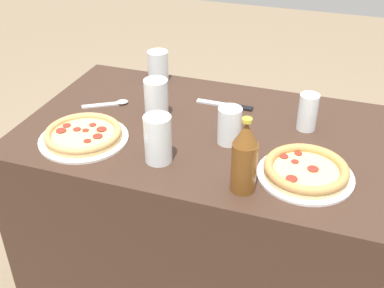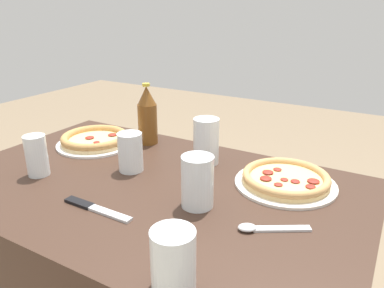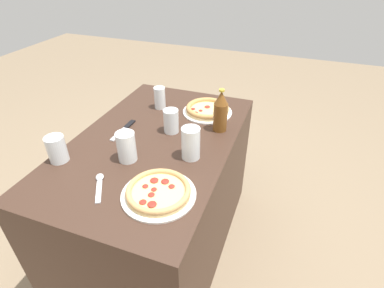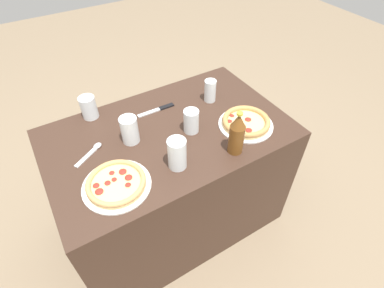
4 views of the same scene
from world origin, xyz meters
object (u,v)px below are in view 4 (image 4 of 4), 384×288
Objects in this scene: pizza_pepperoni at (246,122)px; glass_mango_juice at (210,92)px; knife at (158,110)px; glass_cola at (177,154)px; glass_red_wine at (191,122)px; pizza_salami at (116,183)px; glass_water at (89,108)px; spoon at (93,151)px; glass_lemonade at (130,131)px; beer_bottle at (237,134)px.

glass_mango_juice is (-0.03, 0.27, 0.04)m from pizza_pepperoni.
glass_mango_juice is 0.59× the size of knife.
glass_cola is (-0.42, -0.06, 0.05)m from pizza_pepperoni.
glass_red_wine is 0.58× the size of knife.
pizza_salami is 0.50m from glass_water.
spoon is at bearing -106.33° from glass_water.
glass_mango_juice is 0.80× the size of spoon.
glass_water is 0.35m from knife.
glass_red_wine is at bearing 44.38° from glass_cola.
glass_water is at bearing 143.65° from pizza_pepperoni.
glass_cola is at bearing -67.64° from glass_water.
spoon is (-0.29, 0.28, -0.06)m from glass_cola.
glass_cola is 0.42m from knife.
pizza_salami reaches higher than knife.
glass_lemonade is at bearing 163.00° from glass_red_wine.
beer_bottle reaches higher than glass_water.
glass_water is (-0.39, 0.36, -0.00)m from glass_red_wine.
spoon is (-0.56, 0.33, -0.10)m from beer_bottle.
glass_lemonade is at bearing -7.29° from spoon.
beer_bottle is at bearing -66.04° from glass_red_wine.
pizza_salami is 0.72m from glass_mango_juice.
pizza_pepperoni is 1.24× the size of beer_bottle.
glass_cola is 0.67× the size of beer_bottle.
pizza_pepperoni is at bearing -20.03° from glass_lemonade.
glass_water is (0.05, 0.50, 0.04)m from pizza_salami.
pizza_salami is at bearing 170.98° from beer_bottle.
knife is (0.37, 0.37, -0.01)m from pizza_salami.
glass_lemonade is at bearing 159.97° from pizza_pepperoni.
pizza_pepperoni is at bearing 2.34° from pizza_salami.
glass_mango_juice is at bearing 40.39° from glass_cola.
glass_red_wine is 0.25m from knife.
beer_bottle is at bearing -39.10° from glass_lemonade.
beer_bottle reaches higher than pizza_salami.
pizza_salami reaches higher than spoon.
pizza_salami is at bearing -162.68° from glass_red_wine.
glass_red_wine reaches higher than pizza_pepperoni.
glass_cola is 0.71× the size of knife.
pizza_pepperoni is at bearing 36.42° from beer_bottle.
spoon is at bearing 136.68° from glass_cola.
knife is (-0.17, 0.45, -0.10)m from beer_bottle.
glass_water is at bearing 112.36° from glass_cola.
glass_red_wine is at bearing -17.00° from glass_lemonade.
pizza_salami is 0.28m from glass_lemonade.
glass_red_wine is at bearing 156.73° from pizza_pepperoni.
pizza_pepperoni reaches higher than spoon.
glass_red_wine is at bearing -73.45° from knife.
glass_red_wine is 0.77× the size of spoon.
pizza_pepperoni is at bearing -23.27° from glass_red_wine.
beer_bottle is (-0.15, -0.11, 0.08)m from pizza_pepperoni.
glass_cola reaches higher than pizza_salami.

